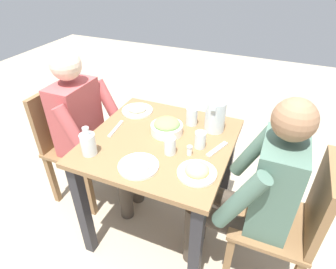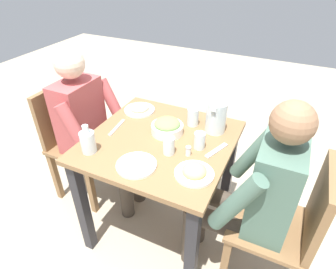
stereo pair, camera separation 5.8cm
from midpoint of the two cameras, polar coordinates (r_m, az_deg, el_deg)
name	(u,v)px [view 2 (the right image)]	position (r m, az deg, el deg)	size (l,w,h in m)	color
ground_plane	(162,224)	(2.15, -0.48, -17.68)	(8.00, 8.00, 0.00)	tan
dining_table	(160,159)	(1.71, -0.57, -4.93)	(0.81, 0.81, 0.76)	olive
chair_near	(288,224)	(1.64, 24.07, -16.30)	(0.40, 0.40, 0.88)	olive
chair_far	(73,137)	(2.20, -17.99, -0.51)	(0.40, 0.40, 0.88)	olive
diner_near	(252,192)	(1.53, 17.76, -10.94)	(0.48, 0.53, 1.18)	#4C6B5B
diner_far	(92,127)	(2.00, -14.32, 1.52)	(0.48, 0.53, 1.18)	#B24C4C
water_pitcher	(216,117)	(1.68, 10.69, 3.51)	(0.16, 0.12, 0.19)	silver
salad_bowl	(167,127)	(1.66, 0.84, 1.58)	(0.19, 0.19, 0.09)	white
plate_yoghurt	(136,163)	(1.43, -5.35, -5.87)	(0.21, 0.21, 0.05)	white
plate_fries	(194,172)	(1.38, 6.54, -7.52)	(0.19, 0.19, 0.06)	white
plate_beans	(139,109)	(1.91, -4.94, 5.22)	(0.20, 0.20, 0.05)	white
water_glass_by_pitcher	(200,141)	(1.54, 7.48, -1.24)	(0.06, 0.06, 0.10)	silver
water_glass_far_right	(169,146)	(1.49, 1.28, -2.26)	(0.06, 0.06, 0.10)	silver
water_glass_far_left	(193,117)	(1.74, 6.01, 3.54)	(0.07, 0.07, 0.11)	silver
oil_carafe	(88,143)	(1.55, -14.82, -1.64)	(0.08, 0.08, 0.16)	silver
salt_shaker	(188,151)	(1.50, 5.23, -3.34)	(0.03, 0.03, 0.05)	white
fork_near	(216,150)	(1.56, 10.84, -3.18)	(0.17, 0.03, 0.01)	silver
knife_near	(117,127)	(1.75, -9.37, 1.42)	(0.18, 0.02, 0.01)	silver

